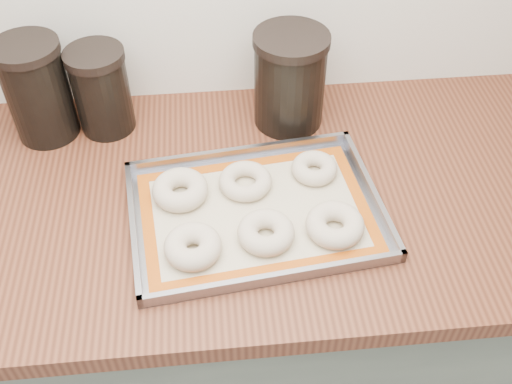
{
  "coord_description": "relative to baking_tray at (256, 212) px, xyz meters",
  "views": [
    {
      "loc": [
        0.02,
        0.86,
        1.73
      ],
      "look_at": [
        0.1,
        1.61,
        0.96
      ],
      "focal_mm": 42.0,
      "sensor_mm": 36.0,
      "label": 1
    }
  ],
  "objects": [
    {
      "name": "baking_mat",
      "position": [
        0.0,
        0.0,
        -0.0
      ],
      "size": [
        0.45,
        0.34,
        0.0
      ],
      "rotation": [
        0.0,
        0.0,
        0.11
      ],
      "color": "#C6B793",
      "rests_on": "baking_tray"
    },
    {
      "name": "bagel_front_right",
      "position": [
        0.14,
        -0.06,
        0.02
      ],
      "size": [
        0.11,
        0.11,
        0.04
      ],
      "primitive_type": "torus",
      "rotation": [
        0.0,
        0.0,
        -0.03
      ],
      "color": "beige",
      "rests_on": "baking_mat"
    },
    {
      "name": "baking_tray",
      "position": [
        0.0,
        0.0,
        0.0
      ],
      "size": [
        0.49,
        0.38,
        0.03
      ],
      "rotation": [
        0.0,
        0.0,
        0.11
      ],
      "color": "gray",
      "rests_on": "countertop"
    },
    {
      "name": "bagel_front_mid",
      "position": [
        0.01,
        -0.06,
        0.02
      ],
      "size": [
        0.14,
        0.14,
        0.04
      ],
      "primitive_type": "torus",
      "rotation": [
        0.0,
        0.0,
        0.44
      ],
      "color": "beige",
      "rests_on": "baking_mat"
    },
    {
      "name": "cabinet",
      "position": [
        -0.1,
        0.07,
        -0.48
      ],
      "size": [
        3.0,
        0.65,
        0.86
      ],
      "primitive_type": "cube",
      "color": "slate",
      "rests_on": "floor"
    },
    {
      "name": "canister_mid",
      "position": [
        -0.29,
        0.29,
        0.09
      ],
      "size": [
        0.12,
        0.12,
        0.19
      ],
      "color": "black",
      "rests_on": "countertop"
    },
    {
      "name": "bagel_back_left",
      "position": [
        -0.14,
        0.06,
        0.02
      ],
      "size": [
        0.12,
        0.12,
        0.04
      ],
      "primitive_type": "torus",
      "rotation": [
        0.0,
        0.0,
        -0.11
      ],
      "color": "beige",
      "rests_on": "baking_mat"
    },
    {
      "name": "countertop",
      "position": [
        -0.1,
        0.07,
        -0.03
      ],
      "size": [
        3.06,
        0.68,
        0.04
      ],
      "primitive_type": "cube",
      "color": "brown",
      "rests_on": "cabinet"
    },
    {
      "name": "bagel_back_mid",
      "position": [
        -0.01,
        0.07,
        0.01
      ],
      "size": [
        0.11,
        0.11,
        0.03
      ],
      "primitive_type": "torus",
      "rotation": [
        0.0,
        0.0,
        0.1
      ],
      "color": "beige",
      "rests_on": "baking_mat"
    },
    {
      "name": "canister_right",
      "position": [
        0.1,
        0.27,
        0.1
      ],
      "size": [
        0.15,
        0.15,
        0.21
      ],
      "color": "black",
      "rests_on": "countertop"
    },
    {
      "name": "canister_left",
      "position": [
        -0.42,
        0.28,
        0.1
      ],
      "size": [
        0.13,
        0.13,
        0.21
      ],
      "color": "black",
      "rests_on": "countertop"
    },
    {
      "name": "bagel_back_right",
      "position": [
        0.12,
        0.09,
        0.01
      ],
      "size": [
        0.12,
        0.12,
        0.03
      ],
      "primitive_type": "torus",
      "rotation": [
        0.0,
        0.0,
        0.44
      ],
      "color": "beige",
      "rests_on": "baking_mat"
    },
    {
      "name": "bagel_front_left",
      "position": [
        -0.12,
        -0.09,
        0.02
      ],
      "size": [
        0.13,
        0.13,
        0.04
      ],
      "primitive_type": "torus",
      "rotation": [
        0.0,
        0.0,
        0.42
      ],
      "color": "beige",
      "rests_on": "baking_mat"
    }
  ]
}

